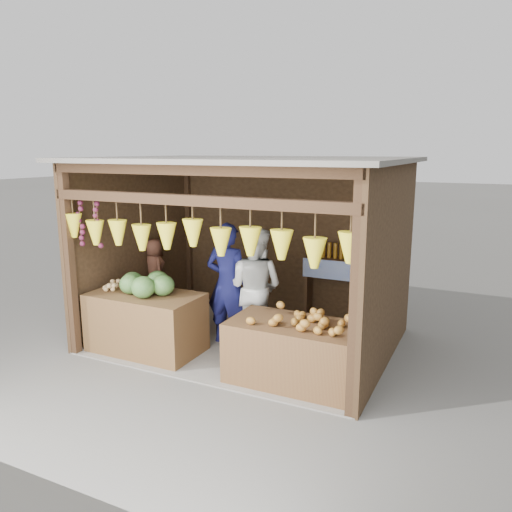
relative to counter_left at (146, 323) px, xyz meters
The scene contains 12 objects.
ground 1.51m from the counter_left, 41.09° to the left, with size 80.00×80.00×0.00m, color #514F49.
stall_structure 1.88m from the counter_left, 40.68° to the left, with size 4.30×3.30×2.66m.
back_shelf 3.13m from the counter_left, 46.23° to the left, with size 1.25×0.32×1.32m.
counter_left is the anchor object (origin of this frame).
counter_right 2.23m from the counter_left, ahead, with size 1.63×0.85×0.75m, color #4E2E1A.
stool 1.44m from the counter_left, 121.73° to the left, with size 0.35×0.35×0.33m, color black.
man_standing 1.25m from the counter_left, 40.54° to the left, with size 0.65×0.43×1.78m, color #121446.
woman_standing 1.59m from the counter_left, 34.51° to the left, with size 0.84×0.65×1.72m, color silver.
vendor_seated 1.47m from the counter_left, 121.73° to the left, with size 0.50×0.32×1.02m, color brown.
melon_pile 0.58m from the counter_left, 168.78° to the left, with size 1.00×0.50×0.32m, color #134817, non-canonical shape.
tanfruit_pile 0.75m from the counter_left, behind, with size 0.34×0.40×0.13m, color tan, non-canonical shape.
mango_pile 2.33m from the counter_left, ahead, with size 1.40×0.64×0.22m, color #AC3816, non-canonical shape.
Camera 1 is at (3.12, -6.20, 2.76)m, focal length 35.00 mm.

